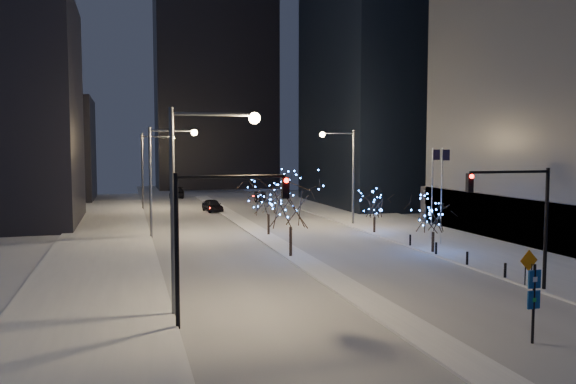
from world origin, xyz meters
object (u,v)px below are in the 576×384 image
object	(u,v)px
holiday_tree_median_far	(268,197)
street_lamp_w_far	(150,161)
car_near	(212,205)
street_lamp_w_mid	(162,166)
holiday_tree_median_near	(291,201)
construction_sign	(529,264)
traffic_signal_west	(212,222)
wayfinding_sign	(534,295)
holiday_tree_plaza_near	(433,215)
car_mid	(260,197)
car_far	(177,193)
street_lamp_east	(345,164)
holiday_tree_plaza_far	(375,205)
street_lamp_w_near	(195,181)
traffic_signal_east	(523,209)

from	to	relation	value
holiday_tree_median_far	street_lamp_w_far	bearing A→B (deg)	109.31
car_near	street_lamp_w_mid	bearing A→B (deg)	-117.97
holiday_tree_median_near	construction_sign	world-z (taller)	holiday_tree_median_near
traffic_signal_west	wayfinding_sign	xyz separation A→B (m)	(12.36, -6.00, -2.72)
holiday_tree_plaza_near	street_lamp_w_mid	bearing A→B (deg)	144.20
car_mid	car_far	xyz separation A→B (m)	(-11.58, 10.52, 0.06)
street_lamp_w_far	street_lamp_east	bearing A→B (deg)	-49.15
street_lamp_east	holiday_tree_plaza_far	size ratio (longest dim) A/B	2.39
street_lamp_w_mid	car_far	size ratio (longest dim) A/B	1.75
car_far	holiday_tree_median_near	distance (m)	54.70
car_far	holiday_tree_median_far	bearing A→B (deg)	-77.14
car_far	street_lamp_east	bearing A→B (deg)	-63.10
street_lamp_w_mid	street_lamp_w_far	distance (m)	25.00
street_lamp_w_near	holiday_tree_median_near	xyz separation A→B (m)	(8.44, 12.41, -2.29)
street_lamp_w_mid	holiday_tree_median_near	world-z (taller)	street_lamp_w_mid
street_lamp_w_mid	traffic_signal_west	size ratio (longest dim) A/B	1.43
traffic_signal_east	car_mid	bearing A→B (deg)	91.43
street_lamp_w_near	street_lamp_w_far	world-z (taller)	same
car_near	street_lamp_w_far	bearing A→B (deg)	136.86
street_lamp_w_mid	holiday_tree_plaza_far	xyz separation A→B (m)	(19.44, -3.43, -3.72)
car_mid	holiday_tree_median_near	bearing A→B (deg)	89.61
wayfinding_sign	street_lamp_east	bearing A→B (deg)	78.86
car_near	car_far	size ratio (longest dim) A/B	0.83
street_lamp_east	traffic_signal_west	distance (m)	35.30
street_lamp_east	holiday_tree_median_far	size ratio (longest dim) A/B	1.79
holiday_tree_median_near	holiday_tree_median_far	size ratio (longest dim) A/B	1.16
traffic_signal_west	holiday_tree_plaza_near	world-z (taller)	traffic_signal_west
holiday_tree_plaza_far	car_near	bearing A→B (deg)	117.52
car_far	holiday_tree_median_far	distance (m)	44.15
car_near	car_mid	xyz separation A→B (m)	(9.01, 11.77, -0.04)
holiday_tree_plaza_far	wayfinding_sign	distance (m)	30.30
traffic_signal_east	holiday_tree_median_far	world-z (taller)	traffic_signal_east
construction_sign	street_lamp_w_mid	bearing A→B (deg)	123.84
traffic_signal_east	holiday_tree_plaza_near	distance (m)	12.21
holiday_tree_median_near	car_far	bearing A→B (deg)	93.75
street_lamp_w_mid	holiday_tree_plaza_far	bearing A→B (deg)	-10.00
traffic_signal_east	street_lamp_east	bearing A→B (deg)	87.74
street_lamp_w_mid	holiday_tree_plaza_far	world-z (taller)	street_lamp_w_mid
holiday_tree_plaza_near	car_far	bearing A→B (deg)	104.60
street_lamp_east	car_near	xyz separation A→B (m)	(-11.58, 16.61, -5.64)
holiday_tree_median_near	holiday_tree_plaza_far	world-z (taller)	holiday_tree_median_near
traffic_signal_west	construction_sign	size ratio (longest dim) A/B	3.40
street_lamp_w_mid	traffic_signal_west	distance (m)	27.06
traffic_signal_west	wayfinding_sign	bearing A→B (deg)	-25.87
car_mid	holiday_tree_median_far	world-z (taller)	holiday_tree_median_far
car_mid	holiday_tree_plaza_far	world-z (taller)	holiday_tree_plaza_far
car_near	wayfinding_sign	xyz separation A→B (m)	(5.42, -52.61, 1.24)
car_far	wayfinding_sign	size ratio (longest dim) A/B	1.71
street_lamp_w_far	car_mid	world-z (taller)	street_lamp_w_far
street_lamp_w_mid	traffic_signal_east	size ratio (longest dim) A/B	1.43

